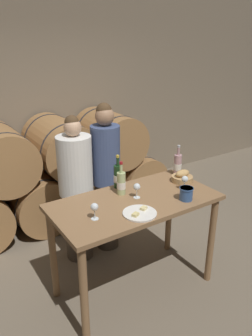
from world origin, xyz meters
The scene contains 15 objects.
ground_plane centered at (0.00, 0.00, 0.00)m, with size 10.00×10.00×0.00m, color #726654.
stone_wall_back centered at (0.00, 2.30, 1.60)m, with size 10.00×0.12×3.20m.
barrel_stack centered at (0.00, 1.71, 0.62)m, with size 2.93×0.95×1.35m.
tasting_table centered at (0.00, 0.00, 0.81)m, with size 1.48×0.75×0.95m.
person_left centered at (-0.22, 0.75, 0.80)m, with size 0.35×0.35×1.59m.
person_right centered at (0.14, 0.75, 0.86)m, with size 0.31×0.31×1.67m.
wine_bottle_red centered at (0.01, 0.30, 1.06)m, with size 0.08×0.08×0.32m.
wine_bottle_white centered at (-0.04, 0.17, 1.06)m, with size 0.08×0.08×0.31m.
wine_bottle_rose centered at (0.69, 0.23, 1.06)m, with size 0.08×0.08×0.32m.
blue_crock centered at (0.37, -0.24, 1.02)m, with size 0.12×0.12×0.11m.
bread_basket centered at (0.61, 0.07, 1.00)m, with size 0.21×0.21×0.12m.
cheese_plate centered at (-0.11, -0.22, 0.96)m, with size 0.28×0.28×0.04m.
wine_glass_far_left centered at (-0.45, -0.10, 1.05)m, with size 0.06×0.06×0.14m.
wine_glass_left centered at (0.03, 0.03, 1.05)m, with size 0.06×0.06×0.14m.
wine_glass_center centered at (0.50, -0.08, 1.05)m, with size 0.06×0.06×0.14m.
Camera 1 is at (-1.47, -2.10, 2.26)m, focal length 35.00 mm.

